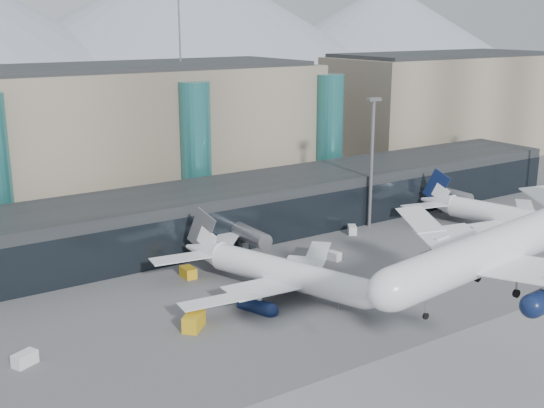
{
  "coord_description": "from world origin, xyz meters",
  "views": [
    {
      "loc": [
        -58.63,
        -50.16,
        39.75
      ],
      "look_at": [
        -4.04,
        32.0,
        13.23
      ],
      "focal_mm": 45.0,
      "sensor_mm": 36.0,
      "label": 1
    }
  ],
  "objects_px": {
    "jet_parked_mid": "(266,261)",
    "veh_e": "(501,226)",
    "veh_c": "(352,294)",
    "veh_g": "(334,256)",
    "lightmast_mid": "(372,155)",
    "hero_jet": "(514,232)",
    "veh_d": "(352,230)",
    "veh_a": "(25,359)",
    "veh_b": "(188,272)",
    "veh_h": "(194,321)",
    "jet_parked_right": "(495,208)"
  },
  "relations": [
    {
      "from": "veh_e",
      "to": "veh_b",
      "type": "bearing_deg",
      "value": 175.23
    },
    {
      "from": "veh_b",
      "to": "veh_e",
      "type": "xyz_separation_m",
      "value": [
        62.96,
        -10.93,
        -0.01
      ]
    },
    {
      "from": "lightmast_mid",
      "to": "veh_b",
      "type": "xyz_separation_m",
      "value": [
        -43.09,
        -5.34,
        -13.57
      ]
    },
    {
      "from": "jet_parked_mid",
      "to": "veh_b",
      "type": "height_order",
      "value": "jet_parked_mid"
    },
    {
      "from": "veh_e",
      "to": "veh_h",
      "type": "bearing_deg",
      "value": -169.69
    },
    {
      "from": "hero_jet",
      "to": "veh_b",
      "type": "xyz_separation_m",
      "value": [
        -14.89,
        49.04,
        -16.99
      ]
    },
    {
      "from": "lightmast_mid",
      "to": "jet_parked_mid",
      "type": "height_order",
      "value": "lightmast_mid"
    },
    {
      "from": "lightmast_mid",
      "to": "veh_d",
      "type": "xyz_separation_m",
      "value": [
        -6.1,
        -2.0,
        -13.62
      ]
    },
    {
      "from": "veh_c",
      "to": "veh_g",
      "type": "distance_m",
      "value": 17.36
    },
    {
      "from": "veh_b",
      "to": "veh_h",
      "type": "xyz_separation_m",
      "value": [
        -7.97,
        -17.43,
        0.25
      ]
    },
    {
      "from": "veh_c",
      "to": "veh_d",
      "type": "distance_m",
      "value": 32.58
    },
    {
      "from": "veh_a",
      "to": "veh_e",
      "type": "relative_size",
      "value": 0.97
    },
    {
      "from": "hero_jet",
      "to": "jet_parked_mid",
      "type": "height_order",
      "value": "hero_jet"
    },
    {
      "from": "veh_e",
      "to": "veh_d",
      "type": "bearing_deg",
      "value": 156.3
    },
    {
      "from": "veh_e",
      "to": "veh_c",
      "type": "bearing_deg",
      "value": -162.19
    },
    {
      "from": "lightmast_mid",
      "to": "veh_a",
      "type": "relative_size",
      "value": 8.92
    },
    {
      "from": "jet_parked_mid",
      "to": "veh_d",
      "type": "xyz_separation_m",
      "value": [
        29.34,
        14.53,
        -3.81
      ]
    },
    {
      "from": "veh_b",
      "to": "veh_g",
      "type": "distance_m",
      "value": 25.4
    },
    {
      "from": "hero_jet",
      "to": "veh_c",
      "type": "relative_size",
      "value": 12.38
    },
    {
      "from": "veh_c",
      "to": "veh_h",
      "type": "xyz_separation_m",
      "value": [
        -23.93,
        4.12,
        0.23
      ]
    },
    {
      "from": "jet_parked_mid",
      "to": "veh_g",
      "type": "bearing_deg",
      "value": -94.13
    },
    {
      "from": "veh_a",
      "to": "veh_h",
      "type": "bearing_deg",
      "value": -31.23
    },
    {
      "from": "veh_g",
      "to": "lightmast_mid",
      "type": "bearing_deg",
      "value": 109.62
    },
    {
      "from": "jet_parked_mid",
      "to": "veh_d",
      "type": "relative_size",
      "value": 13.6
    },
    {
      "from": "veh_b",
      "to": "veh_d",
      "type": "xyz_separation_m",
      "value": [
        36.99,
        3.34,
        -0.05
      ]
    },
    {
      "from": "hero_jet",
      "to": "veh_b",
      "type": "relative_size",
      "value": 13.19
    },
    {
      "from": "hero_jet",
      "to": "jet_parked_mid",
      "type": "xyz_separation_m",
      "value": [
        -7.23,
        37.85,
        -13.22
      ]
    },
    {
      "from": "veh_c",
      "to": "veh_e",
      "type": "xyz_separation_m",
      "value": [
        47.01,
        10.62,
        -0.03
      ]
    },
    {
      "from": "jet_parked_right",
      "to": "veh_d",
      "type": "height_order",
      "value": "jet_parked_right"
    },
    {
      "from": "jet_parked_mid",
      "to": "veh_b",
      "type": "distance_m",
      "value": 14.07
    },
    {
      "from": "lightmast_mid",
      "to": "hero_jet",
      "type": "distance_m",
      "value": 61.35
    },
    {
      "from": "jet_parked_mid",
      "to": "veh_e",
      "type": "bearing_deg",
      "value": -109.46
    },
    {
      "from": "veh_g",
      "to": "veh_a",
      "type": "bearing_deg",
      "value": -93.72
    },
    {
      "from": "veh_h",
      "to": "veh_c",
      "type": "bearing_deg",
      "value": -53.77
    },
    {
      "from": "veh_d",
      "to": "veh_e",
      "type": "xyz_separation_m",
      "value": [
        25.97,
        -14.27,
        0.04
      ]
    },
    {
      "from": "veh_e",
      "to": "veh_h",
      "type": "xyz_separation_m",
      "value": [
        -70.93,
        -6.5,
        0.26
      ]
    },
    {
      "from": "jet_parked_right",
      "to": "hero_jet",
      "type": "bearing_deg",
      "value": 115.33
    },
    {
      "from": "jet_parked_right",
      "to": "veh_h",
      "type": "bearing_deg",
      "value": 81.48
    },
    {
      "from": "lightmast_mid",
      "to": "veh_e",
      "type": "height_order",
      "value": "lightmast_mid"
    },
    {
      "from": "hero_jet",
      "to": "veh_g",
      "type": "relative_size",
      "value": 15.41
    },
    {
      "from": "veh_a",
      "to": "veh_d",
      "type": "xyz_separation_m",
      "value": [
        66.38,
        18.5,
        -0.01
      ]
    },
    {
      "from": "veh_d",
      "to": "jet_parked_right",
      "type": "bearing_deg",
      "value": -85.7
    },
    {
      "from": "lightmast_mid",
      "to": "veh_e",
      "type": "relative_size",
      "value": 8.69
    },
    {
      "from": "veh_a",
      "to": "veh_g",
      "type": "bearing_deg",
      "value": -16.04
    },
    {
      "from": "veh_a",
      "to": "hero_jet",
      "type": "bearing_deg",
      "value": -62.62
    },
    {
      "from": "veh_a",
      "to": "veh_h",
      "type": "relative_size",
      "value": 0.72
    },
    {
      "from": "lightmast_mid",
      "to": "veh_h",
      "type": "bearing_deg",
      "value": -155.97
    },
    {
      "from": "veh_h",
      "to": "hero_jet",
      "type": "bearing_deg",
      "value": -98.13
    },
    {
      "from": "lightmast_mid",
      "to": "hero_jet",
      "type": "height_order",
      "value": "lightmast_mid"
    },
    {
      "from": "lightmast_mid",
      "to": "jet_parked_mid",
      "type": "relative_size",
      "value": 0.68
    }
  ]
}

